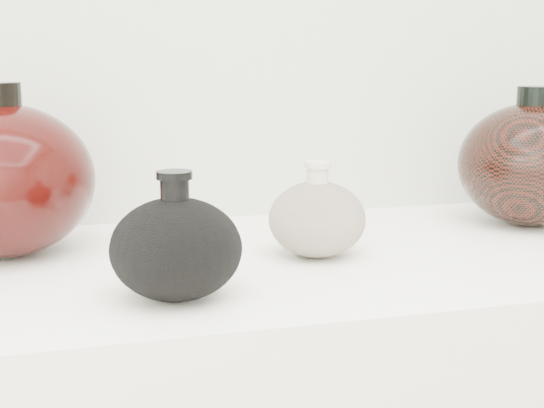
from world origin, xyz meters
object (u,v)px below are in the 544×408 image
object	(u,v)px
right_round_pot	(532,164)
left_round_pot	(3,180)
black_gourd_vase	(176,248)
cream_gourd_vase	(317,218)

from	to	relation	value
right_round_pot	left_round_pot	bearing A→B (deg)	178.02
black_gourd_vase	cream_gourd_vase	xyz separation A→B (m)	(0.20, 0.12, -0.01)
black_gourd_vase	right_round_pot	bearing A→B (deg)	20.31
cream_gourd_vase	left_round_pot	size ratio (longest dim) A/B	0.58
black_gourd_vase	right_round_pot	distance (m)	0.60
cream_gourd_vase	left_round_pot	xyz separation A→B (m)	(-0.38, 0.11, 0.05)
cream_gourd_vase	right_round_pot	xyz separation A→B (m)	(0.37, 0.09, 0.04)
left_round_pot	black_gourd_vase	bearing A→B (deg)	-52.31
black_gourd_vase	cream_gourd_vase	world-z (taller)	black_gourd_vase
cream_gourd_vase	left_round_pot	bearing A→B (deg)	163.53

